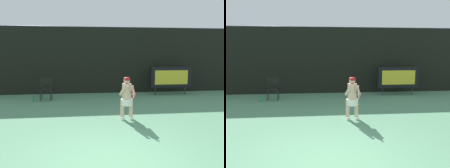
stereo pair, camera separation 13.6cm
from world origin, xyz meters
TOP-DOWN VIEW (x-y plane):
  - backdrop_screen at (0.00, 8.50)m, footprint 18.00×0.12m
  - scoreboard at (4.07, 7.45)m, footprint 2.20×0.21m
  - umpire_chair at (-2.35, 6.82)m, footprint 0.52×0.44m
  - water_bottle at (-2.88, 6.41)m, footprint 0.07×0.07m
  - tennis_player at (0.89, 3.23)m, footprint 0.52×0.59m
  - tennis_racket at (1.00, 2.65)m, footprint 0.03×0.60m
  - tennis_ball_loose at (1.53, 5.18)m, footprint 0.07×0.07m

SIDE VIEW (x-z plane):
  - tennis_ball_loose at x=1.53m, z-range 0.00..0.07m
  - water_bottle at x=-2.88m, z-range -0.01..0.26m
  - umpire_chair at x=-2.35m, z-range 0.08..1.16m
  - tennis_player at x=0.89m, z-range 0.06..1.50m
  - scoreboard at x=4.07m, z-range 0.20..1.70m
  - tennis_racket at x=1.00m, z-range 0.81..1.13m
  - backdrop_screen at x=0.00m, z-range -0.02..3.64m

